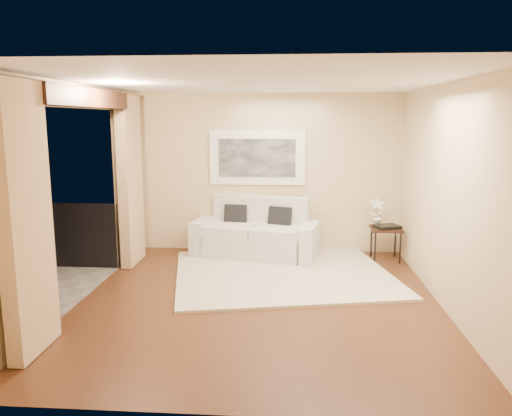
# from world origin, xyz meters

# --- Properties ---
(floor) EXTENTS (5.00, 5.00, 0.00)m
(floor) POSITION_xyz_m (0.00, 0.00, 0.00)
(floor) COLOR #4F2C17
(floor) RESTS_ON ground
(room_shell) EXTENTS (5.00, 6.40, 5.00)m
(room_shell) POSITION_xyz_m (-2.13, 0.00, 2.52)
(room_shell) COLOR white
(room_shell) RESTS_ON ground
(balcony) EXTENTS (1.81, 2.60, 1.17)m
(balcony) POSITION_xyz_m (-3.31, 0.00, 0.18)
(balcony) COLOR #605B56
(balcony) RESTS_ON ground
(curtains) EXTENTS (0.16, 4.80, 2.64)m
(curtains) POSITION_xyz_m (-2.11, 0.00, 1.34)
(curtains) COLOR tan
(curtains) RESTS_ON ground
(artwork) EXTENTS (1.62, 0.07, 0.92)m
(artwork) POSITION_xyz_m (-0.19, 2.46, 1.62)
(artwork) COLOR white
(artwork) RESTS_ON room_shell
(rug) EXTENTS (3.58, 3.27, 0.04)m
(rug) POSITION_xyz_m (0.28, 1.10, 0.02)
(rug) COLOR beige
(rug) RESTS_ON floor
(sofa) EXTENTS (2.17, 1.27, 0.98)m
(sofa) POSITION_xyz_m (-0.18, 2.09, 0.35)
(sofa) COLOR silver
(sofa) RESTS_ON floor
(side_table) EXTENTS (0.50, 0.50, 0.54)m
(side_table) POSITION_xyz_m (1.93, 2.00, 0.48)
(side_table) COLOR black
(side_table) RESTS_ON floor
(tray) EXTENTS (0.45, 0.40, 0.05)m
(tray) POSITION_xyz_m (1.94, 1.98, 0.56)
(tray) COLOR black
(tray) RESTS_ON side_table
(orchid) EXTENTS (0.27, 0.20, 0.46)m
(orchid) POSITION_xyz_m (1.80, 2.15, 0.77)
(orchid) COLOR white
(orchid) RESTS_ON side_table
(bistro_table) EXTENTS (0.69, 0.69, 0.72)m
(bistro_table) POSITION_xyz_m (-2.99, -0.56, 0.63)
(bistro_table) COLOR black
(bistro_table) RESTS_ON balcony
(candle) EXTENTS (0.06, 0.06, 0.07)m
(candle) POSITION_xyz_m (-2.97, -0.39, 0.75)
(candle) COLOR red
(candle) RESTS_ON bistro_table
(glass_a) EXTENTS (0.06, 0.06, 0.12)m
(glass_a) POSITION_xyz_m (-2.85, -0.69, 0.78)
(glass_a) COLOR silver
(glass_a) RESTS_ON bistro_table
(glass_b) EXTENTS (0.06, 0.06, 0.12)m
(glass_b) POSITION_xyz_m (-2.82, -0.57, 0.78)
(glass_b) COLOR silver
(glass_b) RESTS_ON bistro_table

